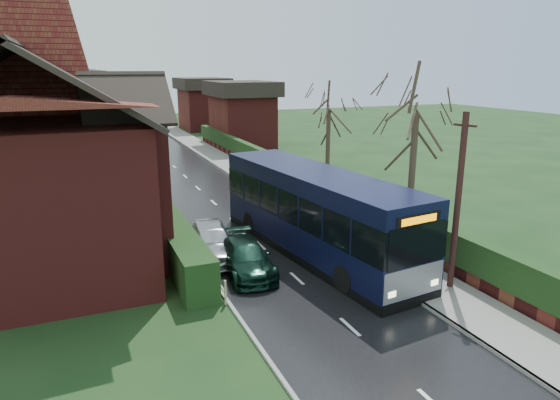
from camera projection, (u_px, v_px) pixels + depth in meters
name	position (u px, v px, depth m)	size (l,w,h in m)	color
ground	(277.00, 261.00, 21.00)	(140.00, 140.00, 0.00)	#27451D
road	(214.00, 203.00, 29.90)	(6.00, 100.00, 0.02)	black
pavement	(279.00, 195.00, 31.47)	(2.50, 100.00, 0.14)	slate
kerb_right	(261.00, 197.00, 31.02)	(0.12, 100.00, 0.14)	gray
kerb_left	(162.00, 207.00, 28.76)	(0.12, 100.00, 0.10)	gray
front_hedge	(162.00, 221.00, 23.79)	(1.20, 16.00, 1.60)	black
picket_fence	(178.00, 226.00, 24.16)	(0.10, 16.00, 0.90)	tan
right_wall_hedge	(302.00, 178.00, 31.80)	(0.60, 50.00, 1.80)	maroon
brick_house	(41.00, 154.00, 20.86)	(9.30, 14.60, 10.30)	maroon
bus	(316.00, 214.00, 21.38)	(4.13, 12.25, 3.65)	black
car_silver	(211.00, 240.00, 21.23)	(1.79, 4.44, 1.51)	silver
car_green	(246.00, 257.00, 19.71)	(1.76, 4.32, 1.25)	black
car_distant	(129.00, 129.00, 59.40)	(1.42, 4.08, 1.34)	black
bus_stop_sign	(303.00, 181.00, 27.35)	(0.15, 0.42, 2.80)	slate
telegraph_pole	(458.00, 204.00, 17.48)	(0.33, 0.81, 6.47)	black
tree_right_near	(417.00, 103.00, 20.84)	(3.99, 3.99, 8.62)	#3A2E22
tree_right_far	(329.00, 104.00, 31.56)	(3.88, 3.88, 7.49)	#3B2C23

